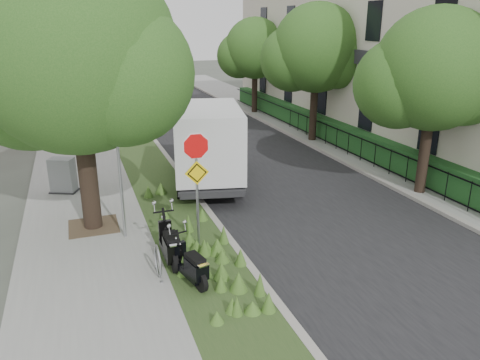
# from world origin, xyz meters

# --- Properties ---
(ground) EXTENTS (120.00, 120.00, 0.00)m
(ground) POSITION_xyz_m (0.00, 0.00, 0.00)
(ground) COLOR #4C5147
(ground) RESTS_ON ground
(sidewalk_near) EXTENTS (3.50, 60.00, 0.12)m
(sidewalk_near) POSITION_xyz_m (-4.25, 10.00, 0.06)
(sidewalk_near) COLOR gray
(sidewalk_near) RESTS_ON ground
(verge) EXTENTS (2.00, 60.00, 0.12)m
(verge) POSITION_xyz_m (-1.50, 10.00, 0.06)
(verge) COLOR #2C471E
(verge) RESTS_ON ground
(kerb_near) EXTENTS (0.20, 60.00, 0.13)m
(kerb_near) POSITION_xyz_m (-0.50, 10.00, 0.07)
(kerb_near) COLOR #9E9991
(kerb_near) RESTS_ON ground
(road) EXTENTS (7.00, 60.00, 0.01)m
(road) POSITION_xyz_m (3.00, 10.00, 0.01)
(road) COLOR black
(road) RESTS_ON ground
(kerb_far) EXTENTS (0.20, 60.00, 0.13)m
(kerb_far) POSITION_xyz_m (6.50, 10.00, 0.07)
(kerb_far) COLOR #9E9991
(kerb_far) RESTS_ON ground
(footpath_far) EXTENTS (3.20, 60.00, 0.12)m
(footpath_far) POSITION_xyz_m (8.20, 10.00, 0.06)
(footpath_far) COLOR gray
(footpath_far) RESTS_ON ground
(street_tree_main) EXTENTS (6.21, 5.54, 7.66)m
(street_tree_main) POSITION_xyz_m (-4.08, 2.86, 4.80)
(street_tree_main) COLOR black
(street_tree_main) RESTS_ON ground
(bare_post) EXTENTS (0.08, 0.08, 4.00)m
(bare_post) POSITION_xyz_m (-3.20, 1.80, 2.12)
(bare_post) COLOR #A5A8AD
(bare_post) RESTS_ON ground
(bike_hoop) EXTENTS (0.06, 0.78, 0.77)m
(bike_hoop) POSITION_xyz_m (-2.70, -0.60, 0.50)
(bike_hoop) COLOR #A5A8AD
(bike_hoop) RESTS_ON ground
(sign_assembly) EXTENTS (0.94, 0.08, 3.22)m
(sign_assembly) POSITION_xyz_m (-1.40, 0.58, 2.33)
(sign_assembly) COLOR #A5A8AD
(sign_assembly) RESTS_ON ground
(fence_far) EXTENTS (0.04, 24.00, 1.00)m
(fence_far) POSITION_xyz_m (7.20, 10.00, 0.67)
(fence_far) COLOR black
(fence_far) RESTS_ON ground
(hedge_far) EXTENTS (1.00, 24.00, 1.10)m
(hedge_far) POSITION_xyz_m (7.90, 10.00, 0.67)
(hedge_far) COLOR #194117
(hedge_far) RESTS_ON footpath_far
(terrace_houses) EXTENTS (7.40, 26.40, 8.20)m
(terrace_houses) POSITION_xyz_m (11.49, 10.00, 4.16)
(terrace_houses) COLOR beige
(terrace_houses) RESTS_ON ground
(far_tree_a) EXTENTS (4.60, 4.10, 6.22)m
(far_tree_a) POSITION_xyz_m (6.94, 2.05, 4.13)
(far_tree_a) COLOR black
(far_tree_a) RESTS_ON ground
(far_tree_b) EXTENTS (4.83, 4.31, 6.56)m
(far_tree_b) POSITION_xyz_m (6.94, 10.05, 4.37)
(far_tree_b) COLOR black
(far_tree_b) RESTS_ON ground
(far_tree_c) EXTENTS (4.37, 3.89, 5.93)m
(far_tree_c) POSITION_xyz_m (6.94, 18.04, 3.95)
(far_tree_c) COLOR black
(far_tree_c) RESTS_ON ground
(scooter_near) EXTENTS (0.37, 1.79, 0.85)m
(scooter_near) POSITION_xyz_m (-2.30, -0.15, 0.53)
(scooter_near) COLOR black
(scooter_near) RESTS_ON ground
(scooter_far) EXTENTS (0.59, 1.59, 0.77)m
(scooter_far) POSITION_xyz_m (-2.03, -1.23, 0.49)
(scooter_far) COLOR black
(scooter_far) RESTS_ON ground
(box_truck) EXTENTS (3.34, 5.94, 2.54)m
(box_truck) POSITION_xyz_m (0.29, 5.66, 1.65)
(box_truck) COLOR #262628
(box_truck) RESTS_ON ground
(utility_cabinet) EXTENTS (1.08, 0.93, 1.21)m
(utility_cabinet) POSITION_xyz_m (-4.79, 6.20, 0.70)
(utility_cabinet) COLOR #262628
(utility_cabinet) RESTS_ON ground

